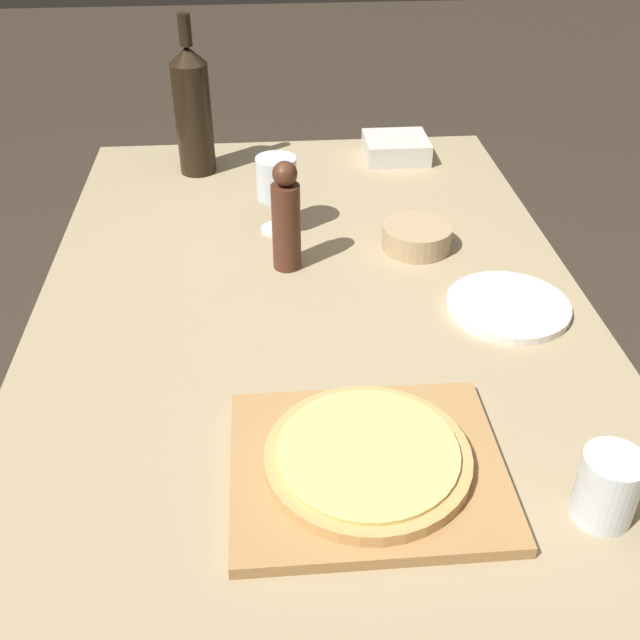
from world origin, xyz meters
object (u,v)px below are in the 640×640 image
pepper_mill (286,219)px  wine_glass (276,181)px  pizza (368,457)px  wine_bottle (193,109)px  small_bowl (417,237)px

pepper_mill → wine_glass: bearing=94.8°
pepper_mill → wine_glass: size_ratio=1.34×
pizza → wine_bottle: size_ratio=0.76×
wine_bottle → pepper_mill: 0.50m
pepper_mill → wine_glass: 0.15m
wine_bottle → wine_glass: (0.18, -0.31, -0.04)m
wine_glass → small_bowl: wine_glass is taller
pizza → wine_bottle: (-0.27, 0.99, 0.12)m
wine_glass → small_bowl: bearing=-19.6°
wine_bottle → small_bowl: wine_bottle is taller
wine_bottle → wine_glass: size_ratio=2.27×
wine_bottle → small_bowl: size_ratio=2.63×
pepper_mill → pizza: bearing=-81.6°
wine_glass → wine_bottle: bearing=119.7°
pizza → pepper_mill: (-0.08, 0.54, 0.07)m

